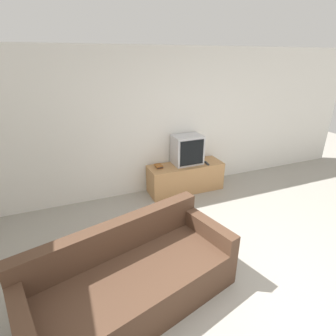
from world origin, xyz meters
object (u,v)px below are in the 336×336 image
Objects in this scene: television at (187,150)px; book_stack at (159,166)px; tv_stand at (185,177)px; remote_on_stand at (207,163)px; couch at (132,281)px.

book_stack is at bearing -179.78° from television.
tv_stand is 0.55m from television.
television is at bearing 153.26° from remote_on_stand.
book_stack is at bearing 169.61° from remote_on_stand.
tv_stand is at bearing -5.17° from book_stack.
television is 0.63m from book_stack.
remote_on_stand reaches higher than tv_stand.
television is 0.46m from remote_on_stand.
couch is 13.15× the size of remote_on_stand.
remote_on_stand is at bearing 29.95° from couch.
television is at bearing 46.24° from tv_stand.
television is (0.05, 0.05, 0.54)m from tv_stand.
book_stack is 0.93m from remote_on_stand.
book_stack is 0.95× the size of remote_on_stand.
couch reaches higher than remote_on_stand.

